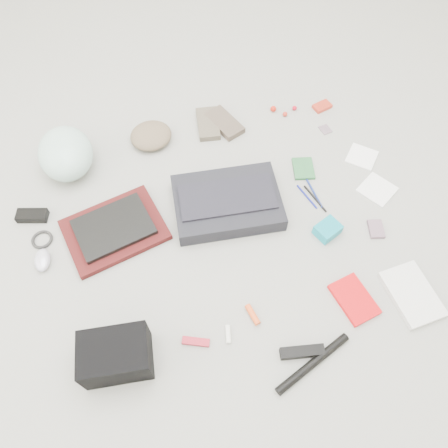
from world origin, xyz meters
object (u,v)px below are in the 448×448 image
object	(u,v)px
book_red	(354,299)
accordion_wallet	(328,230)
bike_helmet	(66,153)
laptop	(114,227)
camera_bag	(116,355)
messenger_bag	(227,203)

from	to	relation	value
book_red	accordion_wallet	world-z (taller)	accordion_wallet
bike_helmet	accordion_wallet	world-z (taller)	bike_helmet
laptop	camera_bag	world-z (taller)	camera_bag
bike_helmet	accordion_wallet	bearing A→B (deg)	-35.30
messenger_bag	camera_bag	xyz separation A→B (m)	(-0.54, -0.51, 0.04)
messenger_bag	accordion_wallet	size ratio (longest dim) A/B	4.52
bike_helmet	laptop	bearing A→B (deg)	-72.57
messenger_bag	laptop	xyz separation A→B (m)	(-0.47, 0.02, 0.00)
messenger_bag	camera_bag	bearing A→B (deg)	-130.22
messenger_bag	camera_bag	world-z (taller)	camera_bag
messenger_bag	camera_bag	distance (m)	0.74
laptop	messenger_bag	bearing A→B (deg)	-14.19
laptop	accordion_wallet	bearing A→B (deg)	-29.07
messenger_bag	laptop	bearing A→B (deg)	-175.47
camera_bag	book_red	distance (m)	0.88
laptop	accordion_wallet	xyz separation A→B (m)	(0.83, -0.25, -0.01)
laptop	book_red	distance (m)	0.98
messenger_bag	bike_helmet	size ratio (longest dim) A/B	1.51
messenger_bag	bike_helmet	xyz separation A→B (m)	(-0.61, 0.41, 0.05)
camera_bag	book_red	xyz separation A→B (m)	(0.87, -0.03, -0.06)
messenger_bag	accordion_wallet	xyz separation A→B (m)	(0.35, -0.23, -0.01)
messenger_bag	bike_helmet	bearing A→B (deg)	152.35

